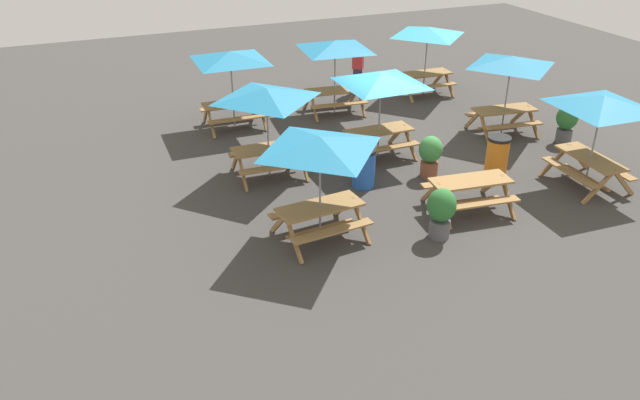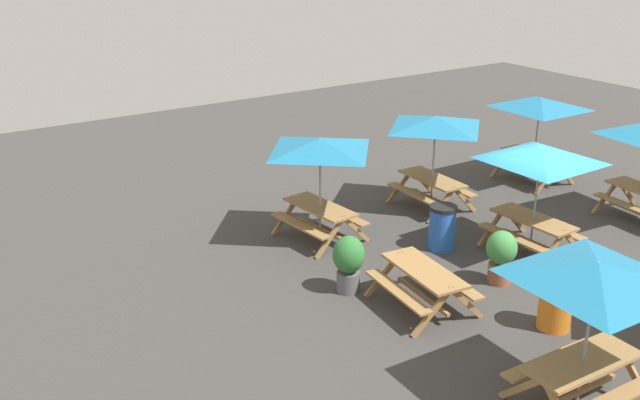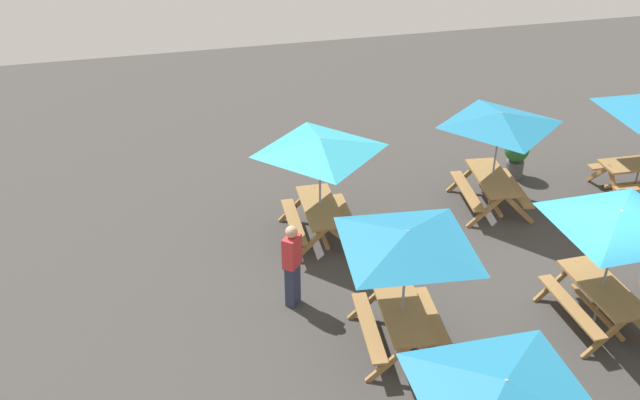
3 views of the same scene
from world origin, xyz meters
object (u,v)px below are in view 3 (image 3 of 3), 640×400
at_px(picnic_table_5, 618,227).
at_px(potted_plant_1, 516,153).
at_px(picnic_table_4, 503,399).
at_px(picnic_table_1, 320,152).
at_px(picnic_table_8, 407,247).
at_px(person_standing, 292,264).
at_px(picnic_table_7, 500,126).
at_px(trash_bin_orange, 625,216).

distance_m(picnic_table_5, potted_plant_1, 5.61).
relative_size(picnic_table_4, picnic_table_5, 1.00).
height_order(picnic_table_1, picnic_table_8, same).
distance_m(picnic_table_1, picnic_table_8, 3.60).
bearing_deg(person_standing, picnic_table_7, 154.86).
xyz_separation_m(picnic_table_8, potted_plant_1, (5.05, -4.71, -1.37)).
height_order(picnic_table_5, trash_bin_orange, picnic_table_5).
distance_m(picnic_table_1, trash_bin_orange, 6.51).
bearing_deg(picnic_table_1, potted_plant_1, -71.84).
bearing_deg(picnic_table_4, person_standing, 18.57).
relative_size(picnic_table_1, picnic_table_5, 0.83).
relative_size(picnic_table_4, potted_plant_1, 2.58).
bearing_deg(picnic_table_7, trash_bin_orange, -122.98).
height_order(picnic_table_4, picnic_table_5, same).
height_order(trash_bin_orange, potted_plant_1, potted_plant_1).
bearing_deg(picnic_table_8, potted_plant_1, -37.31).
relative_size(picnic_table_4, trash_bin_orange, 2.89).
bearing_deg(picnic_table_5, picnic_table_4, 129.45).
distance_m(trash_bin_orange, potted_plant_1, 3.15).
relative_size(picnic_table_7, person_standing, 1.40).
distance_m(picnic_table_5, picnic_table_8, 3.57).
xyz_separation_m(picnic_table_4, picnic_table_8, (3.28, 0.00, 0.00)).
distance_m(picnic_table_7, trash_bin_orange, 3.18).
distance_m(picnic_table_1, potted_plant_1, 5.60).
bearing_deg(picnic_table_8, person_standing, 50.71).
relative_size(picnic_table_8, person_standing, 1.69).
bearing_deg(picnic_table_4, picnic_table_5, -48.82).
xyz_separation_m(picnic_table_1, picnic_table_8, (-3.56, -0.51, 0.00)).
bearing_deg(potted_plant_1, picnic_table_1, 105.92).
relative_size(picnic_table_8, trash_bin_orange, 2.87).
bearing_deg(picnic_table_8, picnic_table_5, -88.56).
relative_size(picnic_table_7, trash_bin_orange, 2.38).
relative_size(picnic_table_1, person_standing, 1.40).
bearing_deg(picnic_table_7, picnic_table_1, 101.01).
bearing_deg(potted_plant_1, picnic_table_5, 167.75).
distance_m(picnic_table_4, potted_plant_1, 9.67).
distance_m(picnic_table_8, potted_plant_1, 7.04).
bearing_deg(person_standing, picnic_table_1, -166.54).
xyz_separation_m(potted_plant_1, person_standing, (-3.52, 6.24, 0.27)).
distance_m(picnic_table_5, person_standing, 5.51).
xyz_separation_m(picnic_table_4, picnic_table_5, (3.01, -3.56, 0.00)).
bearing_deg(trash_bin_orange, potted_plant_1, 17.15).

